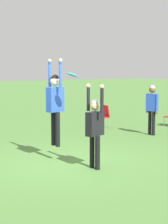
# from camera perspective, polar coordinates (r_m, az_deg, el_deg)

# --- Properties ---
(ground_plane) EXTENTS (120.00, 120.00, 0.00)m
(ground_plane) POSITION_cam_1_polar(r_m,az_deg,el_deg) (9.62, -2.08, -7.77)
(ground_plane) COLOR #4C7A38
(person_jumping) EXTENTS (0.63, 0.51, 2.27)m
(person_jumping) POSITION_cam_1_polar(r_m,az_deg,el_deg) (9.71, -4.40, 1.90)
(person_jumping) COLOR black
(person_jumping) RESTS_ON ground_plane
(person_defending) EXTENTS (0.63, 0.51, 2.03)m
(person_defending) POSITION_cam_1_polar(r_m,az_deg,el_deg) (8.89, 1.67, -1.92)
(person_defending) COLOR black
(person_defending) RESTS_ON ground_plane
(frisbee) EXTENTS (0.27, 0.25, 0.11)m
(frisbee) POSITION_cam_1_polar(r_m,az_deg,el_deg) (9.03, -1.76, 5.66)
(frisbee) COLOR #2D9EDB
(camping_chair_2) EXTENTS (0.64, 0.69, 0.91)m
(camping_chair_2) POSITION_cam_1_polar(r_m,az_deg,el_deg) (15.29, 2.99, -0.40)
(camping_chair_2) COLOR gray
(camping_chair_2) RESTS_ON ground_plane
(person_spectator_far) EXTENTS (0.56, 0.33, 1.81)m
(person_spectator_far) POSITION_cam_1_polar(r_m,az_deg,el_deg) (13.68, 10.33, 1.07)
(person_spectator_far) COLOR black
(person_spectator_far) RESTS_ON ground_plane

